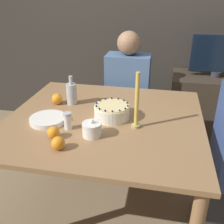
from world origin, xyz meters
TOP-DOWN VIEW (x-y plane):
  - ground_plane at (0.00, 0.00)m, footprint 12.00×12.00m
  - wall_behind at (0.00, 1.40)m, footprint 8.00×0.05m
  - dining_table at (0.00, 0.00)m, footprint 1.29×1.19m
  - cake at (0.05, 0.01)m, footprint 0.24×0.24m
  - sugar_bowl at (-0.02, -0.24)m, footprint 0.11×0.11m
  - sugar_shaker at (-0.19, -0.19)m, footprint 0.05×0.05m
  - plate_stack at (-0.35, -0.13)m, footprint 0.23×0.23m
  - candle at (0.22, -0.09)m, footprint 0.05×0.05m
  - bottle at (-0.29, 0.18)m, footprint 0.08×0.08m
  - orange_fruit_0 at (-0.16, -0.41)m, footprint 0.07×0.07m
  - orange_fruit_1 at (-0.23, -0.31)m, footprint 0.07×0.07m
  - orange_fruit_2 at (-0.39, 0.15)m, footprint 0.08×0.08m
  - person_man_blue_shirt at (0.04, 0.80)m, footprint 0.40×0.34m
  - side_cabinet at (0.87, 1.11)m, footprint 0.82×0.49m
  - tv_monitor at (0.87, 1.11)m, footprint 0.55×0.10m

SIDE VIEW (x-z plane):
  - ground_plane at x=0.00m, z-range 0.00..0.00m
  - side_cabinet at x=0.87m, z-range 0.00..0.74m
  - person_man_blue_shirt at x=0.04m, z-range -0.08..1.12m
  - dining_table at x=0.00m, z-range 0.27..1.03m
  - plate_stack at x=-0.35m, z-range 0.76..0.79m
  - orange_fruit_1 at x=-0.23m, z-range 0.76..0.83m
  - orange_fruit_0 at x=-0.16m, z-range 0.76..0.83m
  - orange_fruit_2 at x=-0.39m, z-range 0.76..0.84m
  - sugar_bowl at x=-0.02m, z-range 0.74..0.85m
  - cake at x=0.05m, z-range 0.75..0.85m
  - sugar_shaker at x=-0.19m, z-range 0.76..0.86m
  - bottle at x=-0.29m, z-range 0.73..0.94m
  - candle at x=0.22m, z-range 0.73..1.08m
  - tv_monitor at x=0.87m, z-range 0.75..1.16m
  - wall_behind at x=0.00m, z-range 0.00..2.60m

